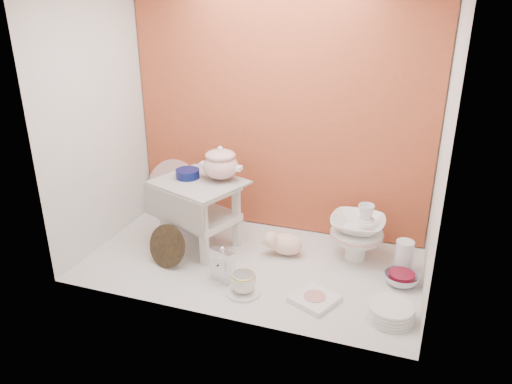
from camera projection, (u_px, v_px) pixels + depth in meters
ground at (251, 263)px, 2.71m from camera, size 1.80×1.80×0.00m
niche_shell at (263, 88)px, 2.51m from camera, size 1.86×1.03×1.53m
step_stool at (200, 214)px, 2.82m from camera, size 0.57×0.53×0.40m
soup_tureen at (221, 163)px, 2.73m from camera, size 0.30×0.30×0.20m
cobalt_bowl at (188, 174)px, 2.79m from camera, size 0.15×0.15×0.05m
floral_platter at (174, 189)px, 3.22m from camera, size 0.39×0.16×0.37m
blue_white_vase at (197, 211)px, 3.07m from camera, size 0.28×0.28×0.23m
lacquer_tray at (167, 246)px, 2.66m from camera, size 0.25×0.15×0.23m
mantel_clock at (223, 264)px, 2.51m from camera, size 0.14×0.09×0.20m
plush_pig at (286, 244)px, 2.77m from camera, size 0.24×0.17×0.14m
teacup_saucer at (243, 292)px, 2.45m from camera, size 0.22×0.22×0.01m
gold_rim_teacup at (243, 282)px, 2.42m from camera, size 0.17×0.17×0.10m
lattice_dish at (315, 299)px, 2.38m from camera, size 0.26×0.26×0.03m
dinner_plate_stack at (391, 312)px, 2.24m from camera, size 0.28×0.28×0.07m
crystal_bowl at (401, 279)px, 2.52m from camera, size 0.21×0.21×0.06m
clear_glass_vase at (404, 257)px, 2.59m from camera, size 0.12×0.12×0.19m
porcelain_tower at (357, 231)px, 2.70m from camera, size 0.30×0.30×0.34m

